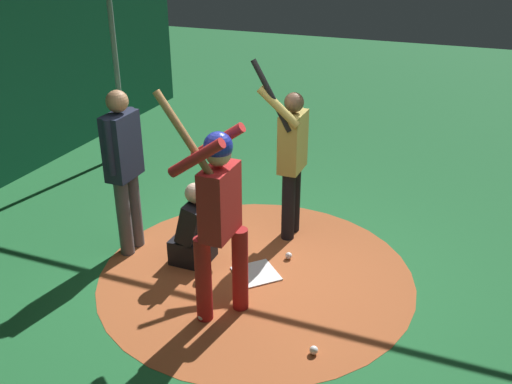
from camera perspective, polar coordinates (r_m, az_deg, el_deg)
name	(u,v)px	position (r m, az deg, el deg)	size (l,w,h in m)	color
ground_plane	(256,274)	(5.91, 0.00, -8.35)	(26.96, 26.96, 0.00)	#216633
dirt_circle	(256,274)	(5.90, 0.00, -8.32)	(3.24, 3.24, 0.01)	#AD562D
home_plate	(256,273)	(5.90, 0.00, -8.25)	(0.42, 0.42, 0.01)	white
batter	(219,209)	(4.82, -3.81, -1.75)	(0.68, 0.49, 2.12)	maroon
catcher	(196,232)	(5.98, -6.09, -4.01)	(0.58, 0.40, 0.92)	black
umpire	(124,164)	(6.03, -13.23, 2.77)	(0.23, 0.49, 1.81)	#4C4C51
visitor	(292,156)	(6.21, 3.63, 3.68)	(0.55, 0.49, 2.06)	black
cage_frame	(256,53)	(5.01, 0.00, 13.90)	(6.43, 4.84, 3.22)	gray
baseball_0	(202,317)	(5.30, -5.50, -12.44)	(0.07, 0.07, 0.07)	white
baseball_1	(289,256)	(6.14, 3.33, -6.45)	(0.07, 0.07, 0.07)	white
baseball_2	(314,350)	(4.95, 5.88, -15.65)	(0.07, 0.07, 0.07)	white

